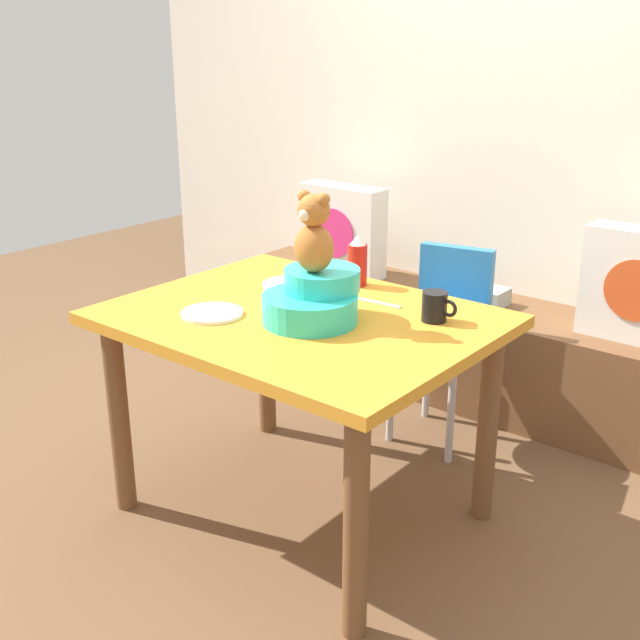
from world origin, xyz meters
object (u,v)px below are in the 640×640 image
(ketchup_bottle, at_px, (357,262))
(dinner_plate_near, at_px, (212,313))
(book_stack, at_px, (484,296))
(teddy_bear, at_px, (314,234))
(infant_seat_teal, at_px, (314,299))
(pillow_floral_left, at_px, (342,230))
(highchair, at_px, (444,319))
(dining_table, at_px, (301,345))
(dinner_plate_far, at_px, (290,285))
(coffee_mug, at_px, (435,307))

(ketchup_bottle, xyz_separation_m, dinner_plate_near, (-0.17, -0.55, -0.08))
(book_stack, bearing_deg, teddy_bear, -88.17)
(book_stack, relative_size, infant_seat_teal, 0.61)
(pillow_floral_left, height_order, highchair, pillow_floral_left)
(book_stack, relative_size, dining_table, 0.17)
(highchair, xyz_separation_m, dinner_plate_far, (-0.30, -0.58, 0.22))
(dinner_plate_far, bearing_deg, ketchup_bottle, 42.74)
(pillow_floral_left, relative_size, ketchup_bottle, 2.38)
(infant_seat_teal, xyz_separation_m, teddy_bear, (0.00, -0.00, 0.21))
(book_stack, height_order, teddy_bear, teddy_bear)
(book_stack, height_order, ketchup_bottle, ketchup_bottle)
(infant_seat_teal, relative_size, teddy_bear, 1.32)
(pillow_floral_left, bearing_deg, infant_seat_teal, -56.04)
(pillow_floral_left, xyz_separation_m, infant_seat_teal, (0.82, -1.21, 0.13))
(highchair, bearing_deg, dinner_plate_far, -117.80)
(teddy_bear, bearing_deg, infant_seat_teal, 90.00)
(teddy_bear, distance_m, ketchup_bottle, 0.44)
(dining_table, bearing_deg, highchair, 83.70)
(highchair, xyz_separation_m, infant_seat_teal, (-0.01, -0.80, 0.29))
(dinner_plate_far, bearing_deg, coffee_mug, 1.41)
(dinner_plate_near, bearing_deg, teddy_bear, 30.23)
(highchair, relative_size, dinner_plate_far, 3.95)
(pillow_floral_left, xyz_separation_m, ketchup_bottle, (0.70, -0.83, 0.15))
(book_stack, bearing_deg, dining_table, -91.63)
(coffee_mug, bearing_deg, dinner_plate_near, -145.44)
(book_stack, xyz_separation_m, dinner_plate_far, (-0.25, -1.01, 0.25))
(dining_table, bearing_deg, dinner_plate_far, 137.54)
(book_stack, bearing_deg, pillow_floral_left, -178.46)
(pillow_floral_left, distance_m, teddy_bear, 1.50)
(pillow_floral_left, height_order, dinner_plate_near, pillow_floral_left)
(dining_table, relative_size, infant_seat_teal, 3.61)
(teddy_bear, bearing_deg, highchair, 89.15)
(book_stack, relative_size, highchair, 0.25)
(infant_seat_teal, bearing_deg, dinner_plate_near, -149.69)
(dinner_plate_far, bearing_deg, dining_table, -42.46)
(ketchup_bottle, bearing_deg, highchair, 72.89)
(pillow_floral_left, distance_m, dinner_plate_far, 1.12)
(teddy_bear, distance_m, dinner_plate_far, 0.46)
(teddy_bear, bearing_deg, dinner_plate_far, 142.84)
(infant_seat_teal, height_order, coffee_mug, infant_seat_teal)
(pillow_floral_left, distance_m, ketchup_bottle, 1.10)
(infant_seat_teal, distance_m, teddy_bear, 0.21)
(dinner_plate_near, distance_m, dinner_plate_far, 0.39)
(infant_seat_teal, bearing_deg, dinner_plate_far, 142.91)
(teddy_bear, xyz_separation_m, coffee_mug, (0.30, 0.24, -0.23))
(coffee_mug, bearing_deg, dinner_plate_far, -178.59)
(dining_table, xyz_separation_m, teddy_bear, (0.07, -0.02, 0.39))
(pillow_floral_left, height_order, dining_table, pillow_floral_left)
(pillow_floral_left, relative_size, book_stack, 2.20)
(highchair, xyz_separation_m, dinner_plate_near, (-0.30, -0.96, 0.22))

